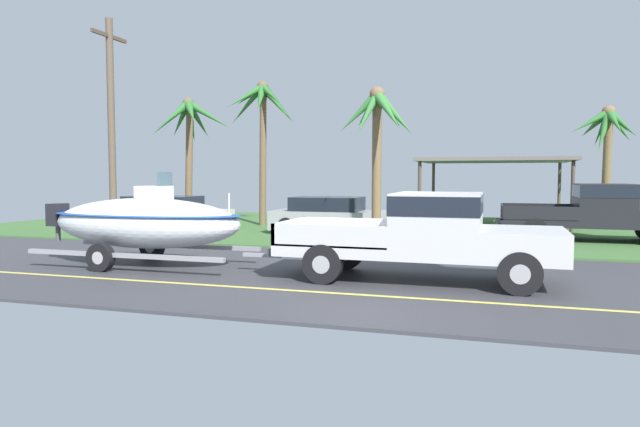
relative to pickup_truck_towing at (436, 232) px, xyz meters
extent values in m
cube|color=#38383D|center=(-1.72, 0.05, -1.05)|extent=(36.00, 8.00, 0.06)
cube|color=#3D6633|center=(-1.72, 11.05, -1.02)|extent=(36.00, 14.00, 0.11)
cube|color=#DBCC4C|center=(-1.72, -1.75, -1.02)|extent=(34.20, 0.12, 0.01)
cube|color=silver|center=(-0.36, 0.00, -0.39)|extent=(5.70, 2.02, 0.22)
cube|color=silver|center=(1.69, 0.00, -0.09)|extent=(1.60, 2.02, 0.38)
cube|color=silver|center=(0.03, 0.00, 0.26)|extent=(1.71, 2.02, 1.07)
cube|color=black|center=(0.03, 0.00, 0.56)|extent=(1.73, 2.04, 0.38)
cube|color=gray|center=(-2.02, 0.00, -0.26)|extent=(2.39, 2.02, 0.04)
cube|color=silver|center=(-2.02, 0.97, -0.05)|extent=(2.39, 0.08, 0.45)
cube|color=silver|center=(-2.02, -0.97, -0.05)|extent=(2.39, 0.08, 0.45)
cube|color=silver|center=(-3.17, 0.00, -0.05)|extent=(0.08, 2.02, 0.45)
cube|color=#333338|center=(-3.27, 0.00, -0.45)|extent=(0.12, 1.82, 0.16)
sphere|color=#B2B2B7|center=(-3.39, 0.00, -0.40)|extent=(0.10, 0.10, 0.10)
cylinder|color=black|center=(1.61, 0.90, -0.62)|extent=(0.80, 0.28, 0.80)
cylinder|color=#9E9EA3|center=(1.61, 0.90, -0.62)|extent=(0.36, 0.29, 0.36)
cylinder|color=black|center=(1.61, -0.90, -0.62)|extent=(0.80, 0.28, 0.80)
cylinder|color=#9E9EA3|center=(1.61, -0.90, -0.62)|extent=(0.36, 0.29, 0.36)
cylinder|color=black|center=(-2.14, 0.90, -0.62)|extent=(0.80, 0.28, 0.80)
cylinder|color=#9E9EA3|center=(-2.14, 0.90, -0.62)|extent=(0.36, 0.29, 0.36)
cylinder|color=black|center=(-2.14, -0.90, -0.62)|extent=(0.80, 0.28, 0.80)
cylinder|color=#9E9EA3|center=(-2.14, -0.90, -0.62)|extent=(0.36, 0.29, 0.36)
cube|color=gray|center=(-3.84, 0.00, -0.64)|extent=(0.90, 0.10, 0.08)
cube|color=gray|center=(-6.84, 0.95, -0.64)|extent=(5.10, 0.12, 0.10)
cube|color=gray|center=(-6.84, -0.95, -0.64)|extent=(5.10, 0.12, 0.10)
cylinder|color=black|center=(-7.36, 1.01, -0.70)|extent=(0.64, 0.22, 0.64)
cylinder|color=#9E9EA3|center=(-7.36, 1.01, -0.70)|extent=(0.29, 0.23, 0.29)
cylinder|color=black|center=(-7.36, -1.01, -0.70)|extent=(0.64, 0.22, 0.64)
cylinder|color=#9E9EA3|center=(-7.36, -1.01, -0.70)|extent=(0.29, 0.23, 0.29)
ellipsoid|color=silver|center=(-6.84, 0.00, 0.01)|extent=(4.90, 1.86, 1.20)
ellipsoid|color=#1E4CA5|center=(-6.84, 0.00, 0.22)|extent=(4.99, 1.90, 0.12)
cube|color=silver|center=(-6.60, 0.00, 0.58)|extent=(0.70, 0.60, 0.65)
cube|color=slate|center=(-6.30, 0.00, 1.05)|extent=(0.06, 0.56, 0.36)
cube|color=black|center=(-9.41, 0.00, 0.16)|extent=(0.36, 0.44, 0.56)
cylinder|color=#4C4C51|center=(-9.41, 0.00, -0.17)|extent=(0.12, 0.12, 0.66)
cylinder|color=silver|center=(-4.64, 0.00, 0.50)|extent=(0.04, 0.04, 0.50)
cube|color=black|center=(4.03, 8.40, -0.39)|extent=(5.51, 2.07, 0.22)
cube|color=black|center=(4.41, 8.40, 0.30)|extent=(1.65, 2.07, 1.15)
cube|color=black|center=(4.41, 8.40, 0.64)|extent=(1.67, 2.09, 0.38)
cube|color=black|center=(2.43, 8.40, -0.26)|extent=(2.31, 2.07, 0.04)
cube|color=black|center=(2.43, 9.39, -0.05)|extent=(2.31, 0.08, 0.45)
cube|color=black|center=(2.43, 7.40, -0.05)|extent=(2.31, 0.08, 0.45)
cube|color=black|center=(1.31, 8.40, -0.05)|extent=(0.08, 2.07, 0.45)
cube|color=#333338|center=(1.21, 8.40, -0.45)|extent=(0.12, 1.87, 0.16)
sphere|color=#B2B2B7|center=(1.09, 8.40, -0.40)|extent=(0.10, 0.10, 0.10)
cylinder|color=black|center=(2.31, 9.32, -0.62)|extent=(0.80, 0.28, 0.80)
cylinder|color=#9E9EA3|center=(2.31, 9.32, -0.62)|extent=(0.36, 0.29, 0.36)
cylinder|color=black|center=(2.31, 7.47, -0.62)|extent=(0.80, 0.28, 0.80)
cylinder|color=#9E9EA3|center=(2.31, 7.47, -0.62)|extent=(0.36, 0.29, 0.36)
cube|color=#99999E|center=(-4.53, 8.18, -0.49)|extent=(4.39, 1.84, 0.70)
cube|color=black|center=(-4.74, 8.18, 0.11)|extent=(2.46, 1.70, 0.50)
cylinder|color=black|center=(-3.03, 9.01, -0.69)|extent=(0.66, 0.22, 0.66)
cylinder|color=#9E9EA3|center=(-3.03, 9.01, -0.69)|extent=(0.30, 0.23, 0.30)
cylinder|color=black|center=(-3.03, 7.34, -0.69)|extent=(0.66, 0.22, 0.66)
cylinder|color=#9E9EA3|center=(-3.03, 7.34, -0.69)|extent=(0.30, 0.23, 0.30)
cylinder|color=black|center=(-6.02, 9.01, -0.69)|extent=(0.66, 0.22, 0.66)
cylinder|color=#9E9EA3|center=(-6.02, 9.01, -0.69)|extent=(0.30, 0.23, 0.30)
cylinder|color=black|center=(-6.02, 7.34, -0.69)|extent=(0.66, 0.22, 0.66)
cylinder|color=#9E9EA3|center=(-6.02, 7.34, -0.69)|extent=(0.30, 0.23, 0.30)
cube|color=beige|center=(-10.68, 7.13, -0.49)|extent=(4.59, 1.84, 0.70)
cube|color=black|center=(-10.91, 7.13, 0.11)|extent=(2.57, 1.70, 0.50)
cylinder|color=black|center=(-9.12, 7.96, -0.69)|extent=(0.66, 0.22, 0.66)
cylinder|color=#9E9EA3|center=(-9.12, 7.96, -0.69)|extent=(0.30, 0.23, 0.30)
cylinder|color=black|center=(-9.12, 6.29, -0.69)|extent=(0.66, 0.22, 0.66)
cylinder|color=#9E9EA3|center=(-9.12, 6.29, -0.69)|extent=(0.30, 0.23, 0.30)
cylinder|color=black|center=(-12.24, 7.96, -0.69)|extent=(0.66, 0.22, 0.66)
cylinder|color=#9E9EA3|center=(-12.24, 7.96, -0.69)|extent=(0.30, 0.23, 0.30)
cylinder|color=black|center=(-12.24, 6.29, -0.69)|extent=(0.66, 0.22, 0.66)
cylinder|color=#9E9EA3|center=(-12.24, 6.29, -0.69)|extent=(0.30, 0.23, 0.30)
cylinder|color=#4C4238|center=(3.80, 16.18, 0.34)|extent=(0.14, 0.14, 2.72)
cylinder|color=#4C4238|center=(3.80, 11.20, 0.34)|extent=(0.14, 0.14, 2.72)
cylinder|color=#4C4238|center=(-1.82, 16.18, 0.34)|extent=(0.14, 0.14, 2.72)
cylinder|color=#4C4238|center=(-1.82, 11.20, 0.34)|extent=(0.14, 0.14, 2.72)
cube|color=#6B665B|center=(0.99, 13.69, 1.77)|extent=(6.12, 5.49, 0.14)
cylinder|color=brown|center=(-11.18, 9.54, 1.55)|extent=(0.29, 0.57, 5.15)
cone|color=#2D6B2D|center=(-10.26, 9.57, 3.60)|extent=(2.01, 0.39, 1.33)
cone|color=#2D6B2D|center=(-10.93, 9.97, 3.42)|extent=(0.91, 1.25, 1.58)
cone|color=#2D6B2D|center=(-11.45, 10.26, 3.38)|extent=(1.01, 1.83, 1.77)
cone|color=#2D6B2D|center=(-11.78, 9.95, 3.48)|extent=(1.56, 1.20, 1.51)
cone|color=#2D6B2D|center=(-11.91, 9.34, 3.47)|extent=(1.72, 0.73, 1.51)
cone|color=#2D6B2D|center=(-11.42, 8.91, 3.60)|extent=(0.90, 1.60, 1.32)
cone|color=#2D6B2D|center=(-10.67, 8.88, 3.68)|extent=(1.44, 1.72, 1.23)
sphere|color=brown|center=(-11.18, 9.54, 4.12)|extent=(0.47, 0.47, 0.47)
cylinder|color=brown|center=(-8.31, 10.64, 1.91)|extent=(0.29, 0.48, 5.86)
cone|color=#2D6B2D|center=(-7.76, 10.68, 4.20)|extent=(1.38, 0.45, 1.50)
cone|color=#2D6B2D|center=(-7.83, 11.22, 4.13)|extent=(1.40, 1.57, 1.68)
cone|color=#2D6B2D|center=(-8.00, 11.46, 4.26)|extent=(1.11, 2.01, 1.51)
cone|color=#2D6B2D|center=(-8.58, 11.35, 4.32)|extent=(0.89, 1.69, 1.29)
cone|color=#2D6B2D|center=(-8.97, 10.83, 4.51)|extent=(1.54, 0.71, 0.92)
cone|color=#2D6B2D|center=(-8.98, 10.54, 4.06)|extent=(1.63, 0.55, 1.76)
cone|color=#2D6B2D|center=(-8.74, 9.86, 4.33)|extent=(1.19, 1.82, 1.25)
cone|color=#2D6B2D|center=(-8.18, 10.12, 4.29)|extent=(0.71, 1.41, 1.37)
cone|color=#2D6B2D|center=(-7.65, 9.98, 4.38)|extent=(1.60, 1.61, 1.17)
sphere|color=brown|center=(-8.31, 10.64, 4.84)|extent=(0.46, 0.46, 0.46)
cylinder|color=brown|center=(5.51, 14.93, 1.38)|extent=(0.34, 0.61, 4.82)
cone|color=#2D6B2D|center=(5.94, 14.99, 3.19)|extent=(1.22, 0.55, 1.42)
cone|color=#2D6B2D|center=(5.98, 15.36, 3.40)|extent=(1.28, 1.22, 1.05)
cone|color=#2D6B2D|center=(5.69, 15.44, 3.31)|extent=(0.77, 1.36, 1.22)
cone|color=#2D6B2D|center=(5.33, 15.41, 3.11)|extent=(0.72, 1.28, 1.52)
cone|color=#2D6B2D|center=(5.03, 15.10, 3.30)|extent=(1.34, 0.79, 1.26)
cone|color=#2D6B2D|center=(4.76, 14.53, 3.35)|extent=(1.79, 1.17, 1.17)
cone|color=#2D6B2D|center=(5.26, 14.40, 2.95)|extent=(1.01, 1.54, 1.90)
cone|color=#2D6B2D|center=(5.65, 14.25, 3.32)|extent=(0.70, 1.65, 1.26)
cone|color=#2D6B2D|center=(5.98, 14.56, 3.25)|extent=(1.37, 1.20, 1.36)
sphere|color=brown|center=(5.51, 14.93, 3.78)|extent=(0.54, 0.54, 0.54)
cylinder|color=brown|center=(-2.53, 6.23, 1.34)|extent=(0.30, 0.34, 4.72)
cone|color=#387A38|center=(-1.95, 6.21, 3.05)|extent=(1.42, 0.39, 1.53)
cone|color=#387A38|center=(-2.24, 6.81, 3.22)|extent=(0.90, 1.44, 1.19)
cone|color=#387A38|center=(-2.97, 6.81, 3.26)|extent=(1.19, 1.46, 1.12)
cone|color=#387A38|center=(-3.12, 6.19, 3.12)|extent=(1.42, 0.41, 1.38)
cone|color=#387A38|center=(-2.75, 5.76, 3.02)|extent=(0.82, 1.27, 1.53)
cone|color=#387A38|center=(-2.04, 5.51, 3.09)|extent=(1.36, 1.78, 1.49)
sphere|color=brown|center=(-2.53, 6.23, 3.70)|extent=(0.48, 0.48, 0.48)
cylinder|color=brown|center=(-11.53, 5.01, 2.72)|extent=(0.24, 0.24, 7.48)
cube|color=brown|center=(-11.53, 5.01, 5.86)|extent=(0.10, 1.80, 0.12)
camera|label=1|loc=(1.22, -11.87, 1.17)|focal=32.39mm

